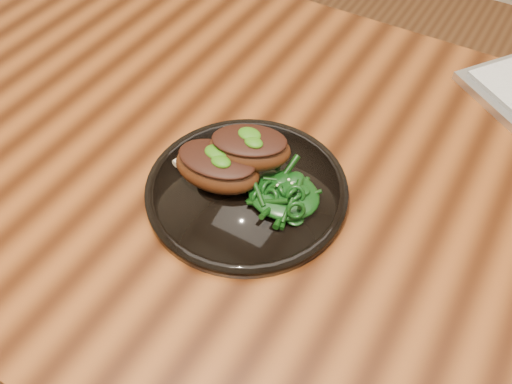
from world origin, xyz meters
TOP-DOWN VIEW (x-y plane):
  - desk at (0.00, 0.00)m, footprint 1.60×0.80m
  - plate at (-0.12, -0.06)m, footprint 0.26×0.26m
  - lamb_chop_front at (-0.16, -0.07)m, footprint 0.12×0.08m
  - lamb_chop_back at (-0.13, -0.04)m, footprint 0.12×0.10m
  - herb_smear at (-0.15, -0.01)m, footprint 0.07×0.05m
  - greens_heap at (-0.07, -0.06)m, footprint 0.09×0.09m

SIDE VIEW (x-z plane):
  - desk at x=0.00m, z-range 0.29..1.04m
  - plate at x=-0.12m, z-range 0.75..0.77m
  - herb_smear at x=-0.15m, z-range 0.76..0.77m
  - greens_heap at x=-0.07m, z-range 0.76..0.80m
  - lamb_chop_front at x=-0.16m, z-range 0.76..0.82m
  - lamb_chop_back at x=-0.13m, z-range 0.78..0.83m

